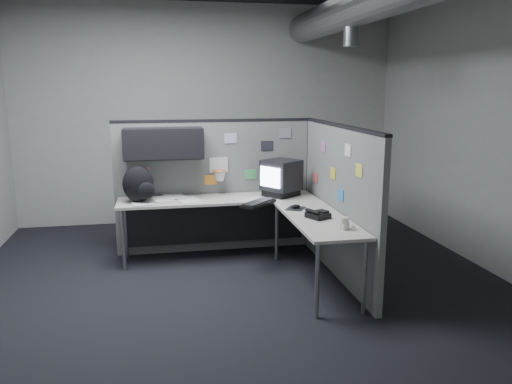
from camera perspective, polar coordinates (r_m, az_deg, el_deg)
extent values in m
cube|color=black|center=(5.17, -1.85, -11.01)|extent=(5.60, 5.60, 0.01)
cube|color=#9E9E99|center=(7.55, -5.38, 8.78)|extent=(5.60, 0.01, 3.20)
cube|color=#9E9E99|center=(2.08, 10.35, 0.36)|extent=(5.60, 0.01, 3.20)
cube|color=#9E9E99|center=(5.91, 26.19, 6.75)|extent=(0.01, 5.60, 3.20)
cylinder|color=slate|center=(5.94, 10.76, 17.45)|extent=(0.16, 0.16, 0.30)
cube|color=slate|center=(6.16, -4.62, 0.57)|extent=(2.43, 0.06, 1.60)
cube|color=black|center=(6.05, -4.75, 8.16)|extent=(2.43, 0.07, 0.03)
cube|color=black|center=(6.39, 5.99, 0.97)|extent=(0.07, 0.07, 1.60)
cube|color=black|center=(5.84, -10.53, 5.50)|extent=(0.90, 0.35, 0.35)
cube|color=black|center=(5.66, -10.50, 5.30)|extent=(0.90, 0.02, 0.33)
cube|color=silver|center=(6.07, -4.29, 3.10)|extent=(0.22, 0.02, 0.18)
torus|color=#D85914|center=(5.99, -4.18, 2.40)|extent=(0.16, 0.16, 0.01)
cone|color=white|center=(6.00, -4.17, 1.84)|extent=(0.14, 0.14, 0.11)
cube|color=#D87F7F|center=(6.05, -12.79, 2.23)|extent=(0.15, 0.01, 0.12)
cube|color=silver|center=(6.06, -2.93, 6.15)|extent=(0.15, 0.01, 0.12)
cube|color=#4CB266|center=(6.16, -0.58, 2.03)|extent=(0.15, 0.01, 0.12)
cube|color=#26262D|center=(6.15, 1.26, 5.31)|extent=(0.15, 0.01, 0.12)
cube|color=gray|center=(6.18, 3.36, 6.73)|extent=(0.15, 0.01, 0.12)
cube|color=orange|center=(6.10, -5.20, 1.40)|extent=(0.15, 0.01, 0.12)
cube|color=slate|center=(5.39, 9.35, -1.19)|extent=(0.06, 2.23, 1.60)
cube|color=black|center=(5.27, 9.65, 7.47)|extent=(0.07, 2.23, 0.03)
cube|color=#B266B2|center=(5.69, 7.68, 5.17)|extent=(0.01, 0.15, 0.12)
cube|color=gold|center=(5.40, 8.79, 2.09)|extent=(0.01, 0.15, 0.12)
cube|color=silver|center=(4.98, 10.45, 4.71)|extent=(0.01, 0.15, 0.12)
cube|color=#CC4C4C|center=(5.98, 6.82, 1.65)|extent=(0.01, 0.15, 0.12)
cube|color=#E5D84C|center=(4.73, 11.70, 2.44)|extent=(0.01, 0.15, 0.12)
cube|color=#337FCC|center=(5.20, 9.66, -0.33)|extent=(0.01, 0.15, 0.12)
cube|color=#B5B0A4|center=(5.86, -4.39, -0.85)|extent=(2.30, 0.56, 0.03)
cube|color=#B5B0A4|center=(5.04, 7.03, -3.04)|extent=(0.56, 1.55, 0.03)
cube|color=black|center=(6.15, -4.59, -3.27)|extent=(2.18, 0.02, 0.55)
cylinder|color=gray|center=(5.72, -14.92, -5.33)|extent=(0.04, 0.04, 0.70)
cylinder|color=gray|center=(6.14, -14.66, -4.13)|extent=(0.04, 0.04, 0.70)
cylinder|color=gray|center=(5.86, 2.36, -4.54)|extent=(0.04, 0.04, 0.70)
cylinder|color=gray|center=(4.45, 7.01, -10.03)|extent=(0.04, 0.04, 0.70)
cylinder|color=gray|center=(4.60, 12.30, -9.49)|extent=(0.04, 0.04, 0.70)
cube|color=black|center=(5.99, 2.88, -0.07)|extent=(0.47, 0.46, 0.07)
cube|color=black|center=(5.94, 2.90, 1.96)|extent=(0.53, 0.53, 0.36)
cube|color=silver|center=(5.79, 1.61, 1.71)|extent=(0.18, 0.25, 0.23)
cube|color=black|center=(5.52, 0.27, -1.32)|extent=(0.46, 0.47, 0.03)
cube|color=black|center=(5.51, 0.27, -1.10)|extent=(0.42, 0.42, 0.01)
cube|color=black|center=(5.36, 4.54, -1.89)|extent=(0.26, 0.28, 0.01)
ellipsoid|color=black|center=(5.35, 4.55, -1.64)|extent=(0.12, 0.09, 0.04)
cube|color=black|center=(5.00, 7.09, -2.66)|extent=(0.25, 0.26, 0.05)
cylinder|color=black|center=(4.95, 6.49, -2.22)|extent=(0.12, 0.18, 0.04)
cube|color=black|center=(5.02, 7.62, -2.18)|extent=(0.12, 0.13, 0.02)
cylinder|color=silver|center=(4.68, 10.40, -3.74)|extent=(0.04, 0.04, 0.06)
cylinder|color=silver|center=(4.61, 10.04, -4.00)|extent=(0.04, 0.04, 0.06)
cylinder|color=silver|center=(4.64, 11.05, -4.02)|extent=(0.04, 0.04, 0.05)
cylinder|color=#D85914|center=(4.70, 9.85, -3.57)|extent=(0.04, 0.04, 0.07)
cylinder|color=#BDB5A7|center=(4.64, 10.05, -3.54)|extent=(0.09, 0.09, 0.11)
cube|color=white|center=(5.82, -7.71, -0.87)|extent=(0.29, 0.36, 0.00)
cube|color=white|center=(5.90, -10.64, -0.75)|extent=(0.29, 0.36, 0.00)
cube|color=white|center=(5.74, -12.95, -1.17)|extent=(0.29, 0.36, 0.00)
cube|color=white|center=(5.99, -9.28, -0.46)|extent=(0.29, 0.36, 0.00)
ellipsoid|color=black|center=(5.76, -13.33, 0.90)|extent=(0.41, 0.35, 0.42)
ellipsoid|color=black|center=(5.66, -12.43, 0.16)|extent=(0.21, 0.16, 0.19)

